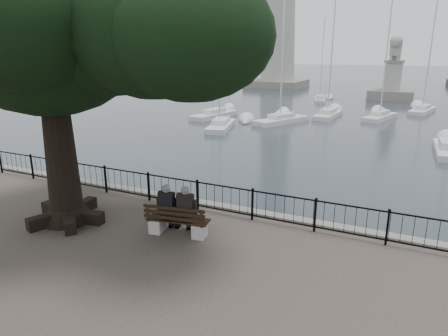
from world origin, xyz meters
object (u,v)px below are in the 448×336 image
Objects in this scene: bench at (177,224)px; tree at (71,23)px; person_left at (169,210)px; lion_monument at (392,84)px; lighthouse at (280,15)px; person_right at (188,212)px.

tree reaches higher than bench.
tree is (-2.56, -0.54, 5.21)m from person_left.
person_left is at bearing -93.32° from lion_monument.
person_left is 0.19× the size of lion_monument.
lighthouse reaches higher than person_left.
person_left reaches higher than bench.
bench is 0.17× the size of tree.
person_left is 0.05× the size of lighthouse.
person_left is (-0.31, 0.05, 0.37)m from bench.
lighthouse is 3.51× the size of lion_monument.
bench is 0.48m from person_right.
person_left is at bearing 11.93° from tree.
bench is at bearing -9.65° from person_left.
tree is at bearing -76.77° from lighthouse.
person_left is 1.00× the size of person_right.
lighthouse reaches higher than lion_monument.
lighthouse reaches higher than tree.
lighthouse is at bearing 148.91° from lion_monument.
tree reaches higher than person_right.
lion_monument is (5.43, 49.91, -4.86)m from tree.
lighthouse is (-17.71, 61.32, 10.58)m from person_right.
person_right reaches higher than bench.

